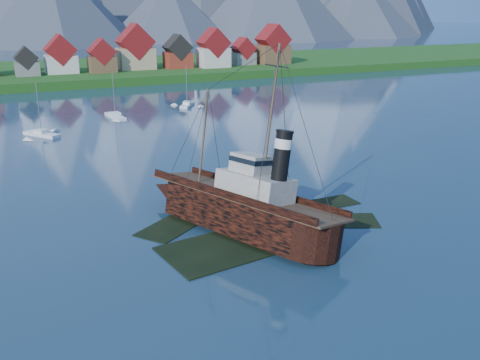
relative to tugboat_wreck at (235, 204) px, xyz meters
name	(u,v)px	position (x,y,z in m)	size (l,w,h in m)	color
ground	(255,234)	(1.26, -3.09, -3.00)	(1400.00, 1400.00, 0.00)	#193348
shoal	(260,228)	(3.04, -0.93, -3.35)	(31.71, 21.24, 1.14)	black
shore_bank	(63,76)	(1.26, 166.91, -3.00)	(600.00, 80.00, 3.20)	#194614
seawall	(78,89)	(1.26, 128.91, -3.00)	(600.00, 2.50, 2.00)	#3F3D38
tugboat_wreck	(235,204)	(0.00, 0.00, 0.00)	(7.00, 30.18, 23.91)	black
sailboat_c	(42,135)	(-16.88, 62.16, -2.74)	(7.08, 8.77, 11.74)	silver
sailboat_d	(187,105)	(23.19, 82.55, -2.74)	(6.48, 8.26, 11.61)	silver
sailboat_e	(115,117)	(1.62, 74.79, -2.75)	(3.35, 10.27, 11.72)	silver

